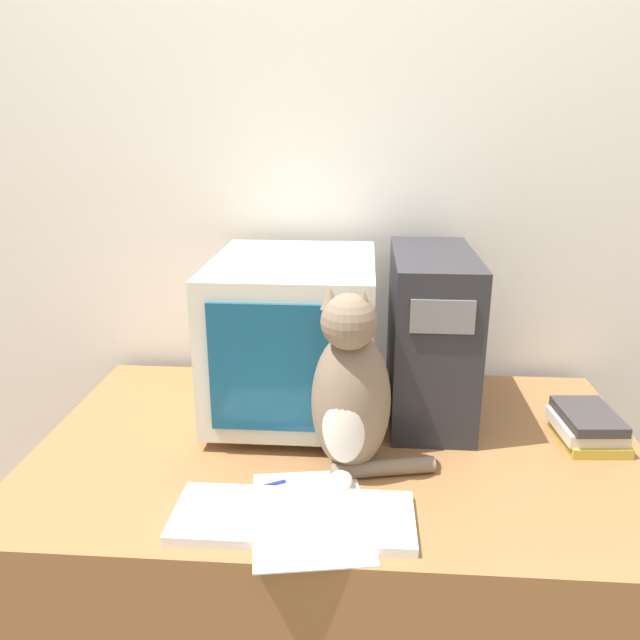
% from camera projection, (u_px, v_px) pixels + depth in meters
% --- Properties ---
extents(wall_back, '(7.00, 0.05, 2.50)m').
position_uv_depth(wall_back, '(349.00, 192.00, 1.72)').
color(wall_back, silver).
rests_on(wall_back, ground_plane).
extents(desk, '(1.36, 0.83, 0.74)m').
position_uv_depth(desk, '(338.00, 575.00, 1.54)').
color(desk, olive).
rests_on(desk, ground_plane).
extents(crt_monitor, '(0.38, 0.47, 0.39)m').
position_uv_depth(crt_monitor, '(294.00, 335.00, 1.52)').
color(crt_monitor, beige).
rests_on(crt_monitor, desk).
extents(computer_tower, '(0.19, 0.42, 0.40)m').
position_uv_depth(computer_tower, '(430.00, 334.00, 1.52)').
color(computer_tower, '#28282D').
rests_on(computer_tower, desk).
extents(keyboard, '(0.44, 0.17, 0.02)m').
position_uv_depth(keyboard, '(293.00, 517.00, 1.14)').
color(keyboard, silver).
rests_on(keyboard, desk).
extents(cat, '(0.27, 0.23, 0.40)m').
position_uv_depth(cat, '(351.00, 395.00, 1.26)').
color(cat, '#7A6651').
rests_on(cat, desk).
extents(book_stack, '(0.15, 0.18, 0.08)m').
position_uv_depth(book_stack, '(588.00, 427.00, 1.42)').
color(book_stack, gold).
rests_on(book_stack, desk).
extents(pen, '(0.14, 0.08, 0.01)m').
position_uv_depth(pen, '(248.00, 491.00, 1.23)').
color(pen, navy).
rests_on(pen, desk).
extents(paper_sheet, '(0.26, 0.33, 0.00)m').
position_uv_depth(paper_sheet, '(310.00, 516.00, 1.16)').
color(paper_sheet, white).
rests_on(paper_sheet, desk).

